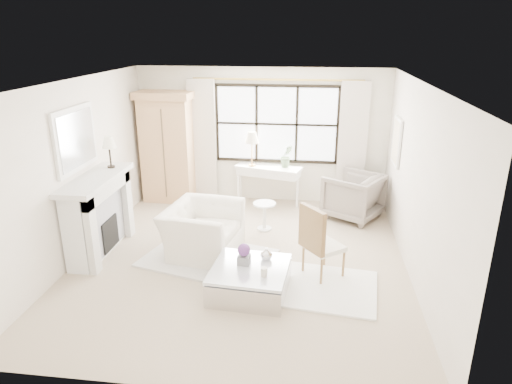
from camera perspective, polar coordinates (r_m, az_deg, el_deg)
floor at (r=7.16m, az=-1.90°, el=-8.45°), size 5.50×5.50×0.00m
ceiling at (r=6.36m, az=-2.18°, el=13.56°), size 5.50×5.50×0.00m
wall_back at (r=9.27m, az=0.71°, el=7.04°), size 5.00×0.00×5.00m
wall_front at (r=4.16m, az=-8.19°, el=-9.66°), size 5.00×0.00×5.00m
wall_left at (r=7.45m, az=-21.40°, el=2.51°), size 0.00×5.50×5.50m
wall_right at (r=6.72m, az=19.53°, el=0.96°), size 0.00×5.50×5.50m
window_pane at (r=9.17m, az=2.59°, el=8.48°), size 2.40×0.02×1.50m
window_frame at (r=9.16m, az=2.58°, el=8.47°), size 2.50×0.04×1.50m
curtain_rod at (r=8.98m, az=2.64°, el=13.86°), size 3.30×0.04×0.04m
curtain_left at (r=9.41m, az=-6.69°, el=6.38°), size 0.55×0.10×2.47m
curtain_right at (r=9.17m, az=11.94°, el=5.74°), size 0.55×0.10×2.47m
fireplace at (r=7.57m, az=-19.24°, el=-2.61°), size 0.58×1.66×1.26m
mirror_frame at (r=7.31m, az=-21.67°, el=6.17°), size 0.05×1.15×0.95m
mirror_glass at (r=7.30m, az=-21.46°, el=6.17°), size 0.02×1.00×0.80m
art_frame at (r=8.27m, az=17.20°, el=6.03°), size 0.04×0.62×0.82m
art_canvas at (r=8.26m, az=17.06°, el=6.04°), size 0.01×0.52×0.72m
mantel_lamp at (r=7.68m, az=-17.93°, el=5.76°), size 0.22×0.22×0.51m
armoire at (r=9.46m, az=-10.92°, el=5.64°), size 1.15×0.76×2.24m
console_table at (r=9.22m, az=1.56°, el=0.84°), size 1.37×0.77×0.80m
console_lamp at (r=9.00m, az=-0.53°, el=6.71°), size 0.28×0.28×0.69m
orchid_plant at (r=9.00m, az=3.84°, el=4.51°), size 0.30×0.27×0.45m
side_table at (r=8.05m, az=1.07°, el=-2.54°), size 0.40×0.40×0.51m
rug_left at (r=7.21m, az=-5.99°, el=-8.19°), size 2.18×1.79×0.03m
rug_right at (r=6.50m, az=7.59°, el=-11.64°), size 1.76×1.41×0.03m
club_armchair at (r=7.25m, az=-6.70°, el=-4.76°), size 1.23×1.35×0.78m
wingback_chair at (r=8.74m, az=12.05°, el=-0.49°), size 1.28×1.27×0.86m
french_chair at (r=6.65m, az=8.25°, el=-7.98°), size 0.68×0.68×1.08m
coffee_table at (r=6.26m, az=-0.77°, el=-10.98°), size 1.07×1.07×0.38m
planter_box at (r=6.23m, az=-1.50°, el=-8.44°), size 0.17×0.17×0.12m
planter_flowers at (r=6.16m, az=-1.52°, el=-7.23°), size 0.17×0.17×0.17m
pillar_candle at (r=5.93m, az=1.00°, el=-9.97°), size 0.09×0.09×0.12m
coffee_vase at (r=6.32m, az=1.30°, el=-7.72°), size 0.19×0.19×0.17m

